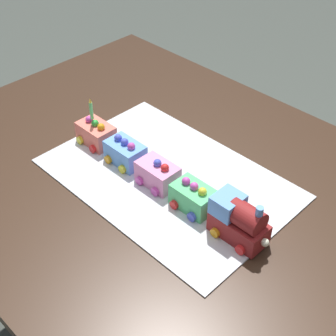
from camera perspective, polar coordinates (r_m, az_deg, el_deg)
The scene contains 8 objects.
dining_table at distance 1.28m, azimuth 0.18°, elevation -5.00°, with size 1.40×1.00×0.74m.
cake_board at distance 1.21m, azimuth 0.00°, elevation -1.16°, with size 0.60×0.40×0.00m, color silver.
cake_locomotive at distance 1.05m, azimuth 8.27°, elevation -6.07°, with size 0.14×0.08×0.12m.
cake_car_gondola_mint_green at distance 1.12m, azimuth 3.01°, elevation -3.41°, with size 0.10×0.08×0.07m.
cake_car_hopper_bubblegum at distance 1.18m, azimuth -1.20°, elevation -0.69°, with size 0.10×0.08×0.07m.
cake_car_caboose_sky_blue at distance 1.25m, azimuth -5.00°, elevation 1.82°, with size 0.10×0.08×0.07m.
cake_car_flatbed_coral at distance 1.32m, azimuth -8.38°, elevation 4.02°, with size 0.10×0.08×0.07m.
birthday_candle at distance 1.29m, azimuth -8.96°, elevation 6.81°, with size 0.01×0.01×0.06m.
Camera 1 is at (-0.64, 0.65, 1.54)m, focal length 52.24 mm.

